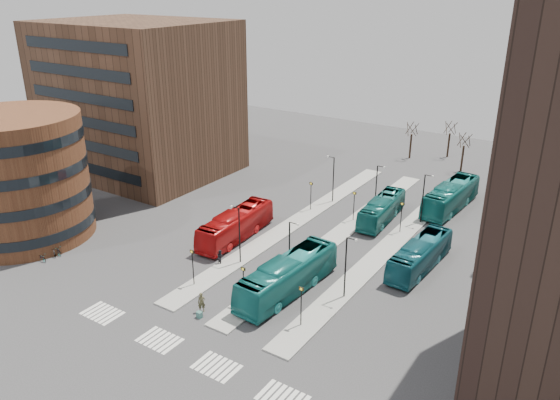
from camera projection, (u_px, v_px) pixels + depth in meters
The scene contains 23 objects.
ground at pixel (131, 372), 40.82m from camera, with size 160.00×160.00×0.00m, color #323234.
island_left at pixel (297, 221), 66.03m from camera, with size 2.50×45.00×0.15m, color gray.
island_mid at pixel (341, 233), 62.96m from camera, with size 2.50×45.00×0.15m, color gray.
island_right at pixel (389, 246), 59.89m from camera, with size 2.50×45.00×0.15m, color gray.
suitcase at pixel (199, 315), 47.26m from camera, with size 0.47×0.37×0.58m, color navy.
red_bus at pixel (236, 225), 61.28m from camera, with size 2.77×11.82×3.29m, color #AD0D0E.
teal_bus_a at pixel (288, 276), 50.55m from camera, with size 2.97×12.69×3.53m, color #166E6D.
teal_bus_b at pixel (382, 209), 65.93m from camera, with size 2.48×10.59×2.95m, color #13605D.
teal_bus_c at pixel (420, 255), 54.87m from camera, with size 2.57×11.00×3.06m, color #135562.
teal_bus_d at pixel (451, 196), 69.16m from camera, with size 2.94×12.57×3.50m, color #166F6C.
traveller at pixel (202, 302), 47.92m from camera, with size 0.67×0.44×1.83m, color #454229.
commuter_a at pixel (220, 257), 56.06m from camera, with size 0.77×0.60×1.58m, color black.
commuter_b at pixel (263, 282), 51.21m from camera, with size 1.09×0.45×1.85m, color black.
commuter_c at pixel (290, 288), 50.39m from camera, with size 0.97×0.56×1.50m, color black.
bicycle_near at pixel (41, 257), 56.76m from camera, with size 0.54×1.55×0.82m, color gray.
bicycle_mid at pixel (53, 252), 57.82m from camera, with size 0.45×1.61×0.97m, color gray.
bicycle_far at pixel (56, 250), 58.10m from camera, with size 0.65×1.85×0.97m, color gray.
crosswalk_stripes at pixel (185, 352), 43.01m from camera, with size 22.35×2.40×0.01m.
round_building at pixel (18, 177), 60.24m from camera, with size 15.16×15.16×14.00m.
office_block at pixel (139, 98), 80.35m from camera, with size 25.00×20.12×22.00m.
sign_poles at pixel (307, 236), 56.88m from camera, with size 12.45×22.12×3.65m.
lamp_posts at pixel (339, 212), 59.78m from camera, with size 14.04×20.24×6.12m.
bare_trees at pixel (440, 145), 86.88m from camera, with size 10.97×8.14×5.90m.
Camera 1 is at (27.54, -21.35, 27.25)m, focal length 35.00 mm.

